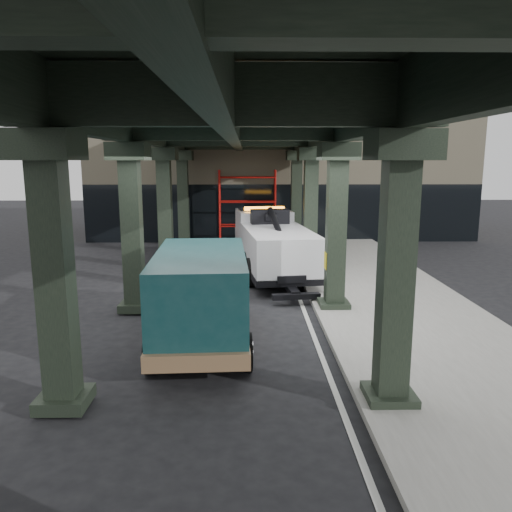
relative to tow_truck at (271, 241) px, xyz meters
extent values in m
plane|color=black|center=(-0.94, -7.28, -1.30)|extent=(90.00, 90.00, 0.00)
cube|color=gray|center=(3.56, -5.28, -1.22)|extent=(5.00, 40.00, 0.15)
cube|color=silver|center=(0.76, -5.28, -1.29)|extent=(0.12, 38.00, 0.01)
cube|color=black|center=(1.66, -11.28, 1.20)|extent=(0.55, 0.55, 5.00)
cube|color=black|center=(1.66, -11.28, 3.45)|extent=(1.10, 1.10, 0.50)
cube|color=black|center=(1.66, -11.28, -1.12)|extent=(0.90, 0.90, 0.24)
cube|color=black|center=(1.66, -5.28, 1.20)|extent=(0.55, 0.55, 5.00)
cube|color=black|center=(1.66, -5.28, 3.45)|extent=(1.10, 1.10, 0.50)
cube|color=black|center=(1.66, -5.28, -1.12)|extent=(0.90, 0.90, 0.24)
cube|color=black|center=(1.66, 0.72, 1.20)|extent=(0.55, 0.55, 5.00)
cube|color=black|center=(1.66, 0.72, 3.45)|extent=(1.10, 1.10, 0.50)
cube|color=black|center=(1.66, 0.72, -1.12)|extent=(0.90, 0.90, 0.24)
cube|color=black|center=(1.66, 6.72, 1.20)|extent=(0.55, 0.55, 5.00)
cube|color=black|center=(1.66, 6.72, 3.45)|extent=(1.10, 1.10, 0.50)
cube|color=black|center=(1.66, 6.72, -1.12)|extent=(0.90, 0.90, 0.24)
cube|color=black|center=(-4.34, -11.28, 1.20)|extent=(0.55, 0.55, 5.00)
cube|color=black|center=(-4.34, -11.28, 3.45)|extent=(1.10, 1.10, 0.50)
cube|color=black|center=(-4.34, -11.28, -1.12)|extent=(0.90, 0.90, 0.24)
cube|color=black|center=(-4.34, -5.28, 1.20)|extent=(0.55, 0.55, 5.00)
cube|color=black|center=(-4.34, -5.28, 3.45)|extent=(1.10, 1.10, 0.50)
cube|color=black|center=(-4.34, -5.28, -1.12)|extent=(0.90, 0.90, 0.24)
cube|color=black|center=(-4.34, 0.72, 1.20)|extent=(0.55, 0.55, 5.00)
cube|color=black|center=(-4.34, 0.72, 3.45)|extent=(1.10, 1.10, 0.50)
cube|color=black|center=(-4.34, 0.72, -1.12)|extent=(0.90, 0.90, 0.24)
cube|color=black|center=(-4.34, 6.72, 1.20)|extent=(0.55, 0.55, 5.00)
cube|color=black|center=(-4.34, 6.72, 3.45)|extent=(1.10, 1.10, 0.50)
cube|color=black|center=(-4.34, 6.72, -1.12)|extent=(0.90, 0.90, 0.24)
cube|color=black|center=(1.66, -5.28, 4.25)|extent=(0.35, 32.00, 1.10)
cube|color=black|center=(-4.34, -5.28, 4.25)|extent=(0.35, 32.00, 1.10)
cube|color=black|center=(-1.34, -5.28, 4.25)|extent=(0.35, 32.00, 1.10)
cube|color=black|center=(-1.34, -5.28, 4.95)|extent=(7.40, 32.00, 0.30)
cube|color=#C6B793|center=(1.06, 12.72, 2.70)|extent=(22.00, 10.00, 8.00)
cylinder|color=red|center=(-2.44, 7.62, 0.70)|extent=(0.08, 0.08, 4.00)
cylinder|color=red|center=(-2.44, 6.82, 0.70)|extent=(0.08, 0.08, 4.00)
cylinder|color=red|center=(0.56, 7.62, 0.70)|extent=(0.08, 0.08, 4.00)
cylinder|color=red|center=(0.56, 6.82, 0.70)|extent=(0.08, 0.08, 4.00)
cylinder|color=red|center=(-0.94, 7.62, -0.30)|extent=(3.00, 0.08, 0.08)
cylinder|color=red|center=(-0.94, 7.62, 1.00)|extent=(3.00, 0.08, 0.08)
cylinder|color=red|center=(-0.94, 7.62, 2.30)|extent=(3.00, 0.08, 0.08)
cube|color=black|center=(0.06, -0.50, -0.63)|extent=(1.83, 7.27, 0.24)
cube|color=white|center=(-0.24, 1.94, 0.19)|extent=(2.52, 2.56, 1.73)
cube|color=white|center=(-0.36, 2.94, -0.29)|extent=(2.32, 0.94, 0.86)
cube|color=black|center=(-0.27, 2.17, 0.67)|extent=(2.25, 1.50, 0.82)
cube|color=white|center=(0.19, -1.59, 0.00)|extent=(2.87, 5.05, 1.34)
cube|color=orange|center=(-0.21, 1.74, 1.15)|extent=(1.75, 0.48, 0.15)
cube|color=black|center=(-0.04, 0.31, 0.96)|extent=(1.60, 0.76, 0.58)
cylinder|color=black|center=(0.17, -1.40, 0.72)|extent=(0.64, 3.36, 1.29)
cube|color=black|center=(0.49, -4.02, -0.96)|extent=(0.45, 1.37, 0.17)
cube|color=black|center=(0.57, -4.69, -1.01)|extent=(1.55, 0.42, 0.17)
cylinder|color=black|center=(-1.32, 2.09, -0.77)|extent=(0.46, 1.09, 1.06)
cylinder|color=silver|center=(-1.32, 2.09, -0.77)|extent=(0.44, 0.62, 0.58)
cylinder|color=black|center=(0.78, 2.35, -0.77)|extent=(0.46, 1.09, 1.06)
cylinder|color=silver|center=(0.78, 2.35, -0.77)|extent=(0.44, 0.62, 0.58)
cylinder|color=black|center=(-0.94, -1.05, -0.77)|extent=(0.46, 1.09, 1.06)
cylinder|color=silver|center=(-0.94, -1.05, -0.77)|extent=(0.44, 0.62, 0.58)
cylinder|color=black|center=(1.16, -0.80, -0.77)|extent=(0.46, 1.09, 1.06)
cylinder|color=silver|center=(1.16, -0.80, -0.77)|extent=(0.44, 0.62, 0.58)
cylinder|color=black|center=(-0.78, -2.29, -0.77)|extent=(0.46, 1.09, 1.06)
cylinder|color=silver|center=(-0.78, -2.29, -0.77)|extent=(0.44, 0.62, 0.58)
cylinder|color=black|center=(1.31, -2.04, -0.77)|extent=(0.46, 1.09, 1.06)
cylinder|color=silver|center=(1.31, -2.04, -0.77)|extent=(0.44, 0.62, 0.58)
cube|color=#10373A|center=(-2.21, -5.42, -0.34)|extent=(2.11, 1.20, 0.91)
cube|color=#10373A|center=(-2.09, -8.19, 0.06)|extent=(2.32, 4.62, 1.96)
cube|color=#916C49|center=(-2.11, -7.78, -0.74)|extent=(2.41, 5.73, 0.35)
cube|color=black|center=(-2.19, -5.82, 0.46)|extent=(1.98, 0.52, 0.84)
cube|color=black|center=(-2.10, -7.88, 0.56)|extent=(2.30, 3.72, 0.55)
cube|color=silver|center=(-2.24, -4.89, -0.74)|extent=(2.02, 0.21, 0.30)
cylinder|color=black|center=(-3.22, -5.52, -0.87)|extent=(0.32, 0.86, 0.85)
cylinder|color=silver|center=(-3.22, -5.52, -0.87)|extent=(0.34, 0.48, 0.47)
cylinder|color=black|center=(-1.20, -5.43, -0.87)|extent=(0.32, 0.86, 0.85)
cylinder|color=silver|center=(-1.20, -5.43, -0.87)|extent=(0.34, 0.48, 0.47)
cylinder|color=black|center=(-3.03, -9.74, -0.87)|extent=(0.32, 0.86, 0.85)
cylinder|color=silver|center=(-3.03, -9.74, -0.87)|extent=(0.34, 0.48, 0.47)
cylinder|color=black|center=(-1.01, -9.65, -0.87)|extent=(0.32, 0.86, 0.85)
cylinder|color=silver|center=(-1.01, -9.65, -0.87)|extent=(0.34, 0.48, 0.47)
camera|label=1|loc=(-0.98, -19.84, 3.20)|focal=35.00mm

